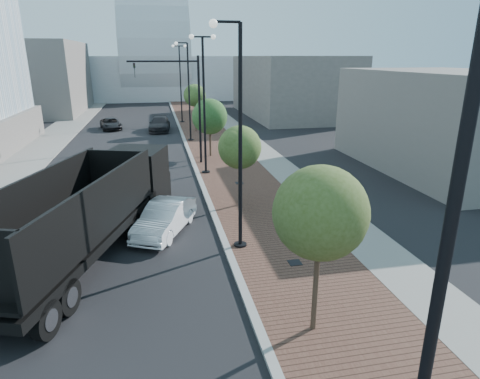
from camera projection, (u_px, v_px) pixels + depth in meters
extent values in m
cube|color=#4C2D23|center=(212.00, 129.00, 46.24)|extent=(7.00, 140.00, 0.12)
cube|color=slate|center=(235.00, 129.00, 46.76)|extent=(2.40, 140.00, 0.13)
cube|color=gray|center=(181.00, 130.00, 45.57)|extent=(0.30, 140.00, 0.14)
cube|color=slate|center=(57.00, 135.00, 43.08)|extent=(4.00, 140.00, 0.12)
cube|color=black|center=(137.00, 175.00, 21.86)|extent=(3.49, 3.56, 2.84)
cube|color=black|center=(147.00, 184.00, 23.57)|extent=(2.66, 1.35, 1.42)
cube|color=black|center=(127.00, 197.00, 20.67)|extent=(2.87, 1.69, 0.55)
cube|color=black|center=(72.00, 244.00, 15.47)|extent=(5.67, 10.36, 0.38)
cube|color=black|center=(71.00, 234.00, 15.34)|extent=(5.77, 10.40, 0.13)
cube|color=black|center=(32.00, 205.00, 15.15)|extent=(3.31, 9.57, 2.18)
cube|color=black|center=(103.00, 208.00, 14.85)|extent=(3.31, 9.57, 2.18)
cube|color=black|center=(117.00, 173.00, 19.29)|extent=(2.63, 0.99, 2.18)
cylinder|color=black|center=(114.00, 200.00, 21.82)|extent=(0.69, 1.24, 1.20)
cylinder|color=silver|center=(114.00, 200.00, 21.82)|extent=(0.56, 0.74, 0.66)
cylinder|color=black|center=(156.00, 202.00, 21.56)|extent=(0.69, 1.24, 1.20)
cylinder|color=silver|center=(156.00, 202.00, 21.56)|extent=(0.56, 0.74, 0.66)
cylinder|color=black|center=(125.00, 191.00, 23.33)|extent=(0.69, 1.24, 1.20)
cylinder|color=silver|center=(125.00, 191.00, 23.33)|extent=(0.56, 0.74, 0.66)
cylinder|color=black|center=(164.00, 193.00, 23.07)|extent=(0.69, 1.24, 1.20)
cylinder|color=silver|center=(164.00, 193.00, 23.07)|extent=(0.56, 0.74, 0.66)
cylinder|color=black|center=(46.00, 320.00, 11.93)|extent=(0.69, 1.24, 1.20)
cylinder|color=silver|center=(46.00, 320.00, 11.93)|extent=(0.56, 0.74, 0.66)
cylinder|color=black|center=(1.00, 292.00, 13.32)|extent=(0.69, 1.24, 1.20)
cylinder|color=silver|center=(1.00, 292.00, 13.32)|extent=(0.56, 0.74, 0.66)
cylinder|color=black|center=(67.00, 297.00, 13.06)|extent=(0.69, 1.24, 1.20)
cylinder|color=silver|center=(67.00, 297.00, 13.06)|extent=(0.56, 0.74, 0.66)
cylinder|color=black|center=(85.00, 224.00, 18.79)|extent=(0.69, 1.24, 1.20)
cylinder|color=silver|center=(85.00, 224.00, 18.79)|extent=(0.56, 0.74, 0.66)
cylinder|color=black|center=(133.00, 226.00, 18.54)|extent=(0.69, 1.24, 1.20)
cylinder|color=silver|center=(133.00, 226.00, 18.54)|extent=(0.56, 0.74, 0.66)
cylinder|color=black|center=(97.00, 214.00, 19.93)|extent=(0.69, 1.24, 1.20)
cylinder|color=silver|center=(97.00, 214.00, 19.93)|extent=(0.56, 0.74, 0.66)
cylinder|color=black|center=(143.00, 216.00, 19.67)|extent=(0.69, 1.24, 1.20)
cylinder|color=silver|center=(143.00, 216.00, 19.67)|extent=(0.56, 0.74, 0.66)
imported|color=white|center=(165.00, 218.00, 19.07)|extent=(3.32, 4.76, 1.49)
imported|color=black|center=(111.00, 124.00, 46.57)|extent=(2.94, 4.81, 1.25)
imported|color=black|center=(160.00, 124.00, 45.52)|extent=(2.59, 5.48, 1.55)
imported|color=black|center=(321.00, 212.00, 19.29)|extent=(0.76, 0.62, 1.82)
cylinder|color=black|center=(432.00, 330.00, 5.16)|extent=(0.16, 0.16, 9.00)
cylinder|color=black|center=(240.00, 246.00, 17.74)|extent=(0.56, 0.56, 0.20)
cylinder|color=black|center=(240.00, 143.00, 16.34)|extent=(0.16, 0.16, 9.00)
cylinder|color=black|center=(227.00, 22.00, 14.85)|extent=(1.00, 0.10, 0.10)
sphere|color=silver|center=(213.00, 24.00, 14.77)|extent=(0.32, 0.32, 0.32)
cylinder|color=black|center=(206.00, 173.00, 28.91)|extent=(0.56, 0.56, 0.20)
cylinder|color=black|center=(204.00, 108.00, 27.51)|extent=(0.16, 0.16, 9.00)
cylinder|color=black|center=(202.00, 37.00, 26.12)|extent=(1.40, 0.10, 0.10)
sphere|color=silver|center=(191.00, 37.00, 25.98)|extent=(0.32, 0.32, 0.32)
sphere|color=silver|center=(213.00, 37.00, 26.25)|extent=(0.32, 0.32, 0.32)
cylinder|color=black|center=(191.00, 140.00, 40.09)|extent=(0.56, 0.56, 0.20)
cylinder|color=black|center=(189.00, 93.00, 38.69)|extent=(0.16, 0.16, 9.00)
cylinder|color=black|center=(182.00, 43.00, 37.20)|extent=(1.00, 0.10, 0.10)
sphere|color=silver|center=(176.00, 43.00, 37.12)|extent=(0.32, 0.32, 0.32)
cylinder|color=black|center=(182.00, 122.00, 51.26)|extent=(0.56, 0.56, 0.20)
cylinder|color=black|center=(181.00, 85.00, 49.86)|extent=(0.16, 0.16, 9.00)
cylinder|color=black|center=(179.00, 46.00, 48.47)|extent=(1.40, 0.10, 0.10)
sphere|color=silver|center=(173.00, 46.00, 48.34)|extent=(0.32, 0.32, 0.32)
sphere|color=silver|center=(185.00, 46.00, 48.60)|extent=(0.32, 0.32, 0.32)
cylinder|color=black|center=(200.00, 112.00, 30.50)|extent=(0.18, 0.18, 8.00)
cylinder|color=black|center=(163.00, 61.00, 28.90)|extent=(5.00, 0.12, 0.12)
imported|color=black|center=(135.00, 70.00, 28.71)|extent=(0.16, 0.20, 1.00)
cylinder|color=#382619|center=(316.00, 279.00, 11.82)|extent=(0.16, 0.16, 3.58)
sphere|color=#3A4D1A|center=(320.00, 213.00, 11.18)|extent=(2.65, 2.65, 2.65)
sphere|color=#3A4D1A|center=(329.00, 216.00, 11.62)|extent=(1.86, 1.86, 1.86)
sphere|color=#3A4D1A|center=(315.00, 205.00, 10.73)|extent=(1.59, 1.59, 1.59)
cylinder|color=#382619|center=(240.00, 180.00, 22.13)|extent=(0.16, 0.16, 3.13)
sphere|color=#3B541D|center=(240.00, 147.00, 21.58)|extent=(2.31, 2.31, 2.31)
sphere|color=#3B541D|center=(246.00, 150.00, 22.00)|extent=(1.61, 1.61, 1.61)
sphere|color=#3B541D|center=(235.00, 143.00, 21.14)|extent=(1.38, 1.38, 1.38)
cylinder|color=#382619|center=(210.00, 138.00, 33.31)|extent=(0.16, 0.16, 3.12)
sphere|color=#234F1B|center=(210.00, 117.00, 32.76)|extent=(2.85, 2.85, 2.85)
sphere|color=#234F1B|center=(214.00, 119.00, 33.18)|extent=(1.99, 1.99, 1.99)
sphere|color=#234F1B|center=(206.00, 113.00, 32.32)|extent=(1.71, 1.71, 1.71)
cylinder|color=#382619|center=(195.00, 115.00, 44.39)|extent=(0.16, 0.16, 3.71)
sphere|color=#33511C|center=(195.00, 95.00, 43.74)|extent=(2.39, 2.39, 2.39)
sphere|color=#33511C|center=(198.00, 97.00, 44.18)|extent=(1.67, 1.67, 1.67)
sphere|color=#33511C|center=(192.00, 92.00, 43.29)|extent=(1.43, 1.43, 1.43)
cube|color=#B4BABF|center=(156.00, 76.00, 85.88)|extent=(50.00, 28.00, 8.00)
cube|color=slate|center=(30.00, 78.00, 58.83)|extent=(14.00, 20.00, 10.00)
cube|color=#615C57|center=(290.00, 86.00, 56.74)|extent=(12.00, 22.00, 8.00)
cube|color=#67615D|center=(449.00, 121.00, 29.34)|extent=(10.00, 16.00, 7.00)
cube|color=black|center=(295.00, 263.00, 16.21)|extent=(0.50, 0.50, 0.02)
cube|color=black|center=(239.00, 183.00, 26.45)|extent=(0.50, 0.50, 0.02)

